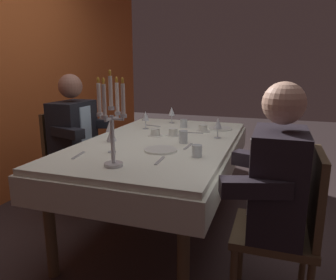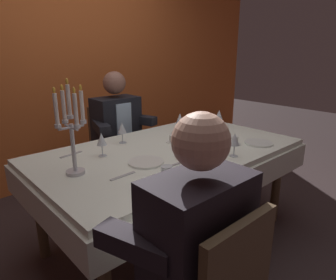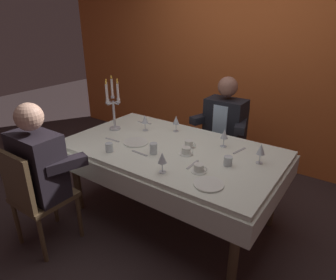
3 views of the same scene
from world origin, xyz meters
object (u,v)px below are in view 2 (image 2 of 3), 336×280
coffee_cup_2 (174,139)px  seated_diner_0 (199,241)px  coffee_cup_0 (233,141)px  coffee_cup_1 (192,141)px  wine_glass_4 (122,128)px  water_tumbler_2 (185,150)px  candelabra (72,131)px  wine_glass_1 (180,119)px  dinner_plate_0 (146,162)px  wine_glass_3 (219,115)px  dinner_plate_1 (258,143)px  water_tumbler_1 (221,131)px  dining_table (170,164)px  wine_glass_0 (235,140)px  seated_diner_1 (116,125)px  wine_glass_2 (102,140)px  water_tumbler_0 (167,173)px

coffee_cup_2 → seated_diner_0: 1.26m
coffee_cup_0 → coffee_cup_1: bearing=139.9°
wine_glass_4 → water_tumbler_2: size_ratio=1.72×
candelabra → wine_glass_1: candelabra is taller
dinner_plate_0 → wine_glass_3: bearing=14.0°
wine_glass_4 → coffee_cup_1: bearing=-46.9°
dinner_plate_1 → water_tumbler_1: (-0.02, 0.34, 0.03)m
dining_table → wine_glass_4: wine_glass_4 is taller
seated_diner_0 → wine_glass_3: bearing=36.3°
dinner_plate_1 → seated_diner_0: size_ratio=0.17×
candelabra → coffee_cup_1: candelabra is taller
wine_glass_3 → wine_glass_4: size_ratio=1.00×
wine_glass_1 → wine_glass_0: bearing=-103.6°
dinner_plate_0 → wine_glass_0: wine_glass_0 is taller
dining_table → seated_diner_1: 0.90m
candelabra → coffee_cup_0: candelabra is taller
dining_table → wine_glass_0: 0.52m
wine_glass_1 → coffee_cup_0: size_ratio=1.24×
seated_diner_0 → water_tumbler_2: bearing=48.0°
wine_glass_1 → coffee_cup_2: bearing=-142.6°
water_tumbler_1 → seated_diner_1: (-0.45, 0.92, -0.04)m
dinner_plate_0 → seated_diner_0: 0.85m
wine_glass_2 → wine_glass_3: (1.20, -0.04, -0.00)m
wine_glass_4 → coffee_cup_0: 0.85m
water_tumbler_2 → coffee_cup_0: size_ratio=0.72×
wine_glass_3 → wine_glass_4: bearing=168.1°
water_tumbler_0 → water_tumbler_1: bearing=20.7°
dinner_plate_0 → water_tumbler_2: water_tumbler_2 is taller
dinner_plate_0 → wine_glass_1: wine_glass_1 is taller
wine_glass_1 → water_tumbler_2: (-0.42, -0.48, -0.07)m
dining_table → seated_diner_0: (-0.66, -0.89, 0.11)m
candelabra → water_tumbler_0: candelabra is taller
candelabra → water_tumbler_0: bearing=-50.4°
wine_glass_2 → seated_diner_0: (-0.21, -1.07, -0.12)m
wine_glass_3 → water_tumbler_2: size_ratio=1.72×
coffee_cup_1 → seated_diner_1: (-0.08, 0.93, -0.03)m
dinner_plate_1 → coffee_cup_1: coffee_cup_1 is taller
dining_table → seated_diner_0: size_ratio=1.56×
water_tumbler_1 → wine_glass_2: bearing=167.8°
water_tumbler_1 → coffee_cup_2: 0.45m
dining_table → coffee_cup_1: coffee_cup_1 is taller
dinner_plate_0 → dinner_plate_1: 0.93m
coffee_cup_2 → seated_diner_1: bearing=91.4°
coffee_cup_0 → seated_diner_0: size_ratio=0.11×
dining_table → dinner_plate_0: (-0.31, -0.11, 0.13)m
coffee_cup_0 → coffee_cup_2: bearing=131.1°
wine_glass_2 → coffee_cup_0: size_ratio=1.24×
wine_glass_0 → coffee_cup_0: size_ratio=1.24×
wine_glass_4 → water_tumbler_2: 0.56m
coffee_cup_2 → seated_diner_1: size_ratio=0.11×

